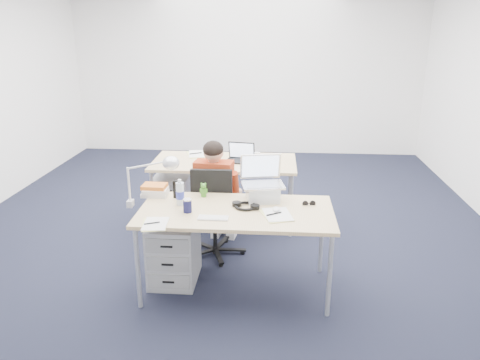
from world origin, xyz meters
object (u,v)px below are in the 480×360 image
Objects in this scene: silver_laptop at (263,180)px; book_stack at (155,190)px; water_bottle at (180,192)px; desk_near at (236,215)px; drawer_pedestal_near at (174,251)px; bear_figurine at (204,190)px; can_koozie at (187,206)px; desk_lamp at (145,181)px; seated_person at (217,195)px; drawer_pedestal_far at (173,197)px; desk_far at (224,165)px; far_cup at (257,157)px; office_chair at (215,230)px; sunglasses at (309,204)px; wireless_keyboard at (213,218)px; headphones at (246,205)px; dark_laptop at (240,152)px; cordless_phone at (176,189)px; computer_mouse at (276,209)px.

silver_laptop reaches higher than book_stack.
desk_near is at bearing -10.16° from water_bottle.
drawer_pedestal_near is 4.21× the size of bear_figurine.
can_koozie is 0.41m from desk_lamp.
drawer_pedestal_far is (-0.60, 0.68, -0.30)m from seated_person.
seated_person reaches higher than book_stack.
far_cup is at bearing 5.24° from desk_far.
office_chair is at bearing 66.47° from bear_figurine.
silver_laptop is 3.26× the size of sunglasses.
silver_laptop is 3.88× the size of far_cup.
seated_person reaches higher than bear_figurine.
desk_lamp reaches higher than wireless_keyboard.
drawer_pedestal_far is (-0.86, 1.45, -0.41)m from desk_near.
can_koozie reaches higher than wireless_keyboard.
can_koozie is (-0.22, 0.12, 0.05)m from wireless_keyboard.
silver_laptop is 1.55× the size of headphones.
can_koozie is 1.54m from dark_laptop.
drawer_pedestal_far is at bearing 107.02° from can_koozie.
bear_figurine is at bearing 50.26° from desk_lamp.
far_cup is (0.03, 1.43, 0.03)m from headphones.
silver_laptop is 0.71m from water_bottle.
can_koozie is 0.52m from book_stack.
sunglasses is 0.39× the size of dark_laptop.
desk_near is at bearing 50.23° from wireless_keyboard.
desk_near is 9.90× the size of cordless_phone.
book_stack is (-0.50, -0.48, 0.21)m from seated_person.
drawer_pedestal_far is at bearing -172.52° from dark_laptop.
office_chair is (-0.01, -0.84, -0.42)m from desk_far.
book_stack is (-0.96, 0.05, -0.14)m from silver_laptop.
computer_mouse is (0.12, -0.25, -0.17)m from silver_laptop.
seated_person is 2.08× the size of drawer_pedestal_near.
dark_laptop reaches higher than far_cup.
book_stack is (-0.19, 0.18, 0.51)m from drawer_pedestal_near.
desk_near is 1.00× the size of desk_far.
desk_far is at bearing 88.81° from office_chair.
desk_far is at bearing 100.51° from silver_laptop.
silver_laptop is 1.69× the size of water_bottle.
desk_lamp is (0.11, -1.45, 0.69)m from drawer_pedestal_far.
headphones is 0.56m from water_bottle.
can_koozie is at bearing -175.34° from computer_mouse.
computer_mouse is 1.51m from far_cup.
silver_laptop reaches higher than desk_far.
silver_laptop is at bearing -85.37° from far_cup.
can_koozie is 0.51× the size of water_bottle.
silver_laptop is 3.85× the size of computer_mouse.
desk_near is at bearing -122.62° from headphones.
headphones is (0.93, -1.40, 0.47)m from drawer_pedestal_far.
bear_figurine is at bearing 137.00° from desk_near.
desk_far is 6.67× the size of wireless_keyboard.
silver_laptop is 1.27× the size of dark_laptop.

